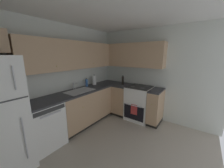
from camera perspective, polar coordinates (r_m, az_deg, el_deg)
name	(u,v)px	position (r m, az deg, el deg)	size (l,w,h in m)	color
ground_plane	(116,155)	(2.64, 1.58, -29.04)	(3.54, 3.12, 0.02)	#A89E8E
wall_back	(59,79)	(3.17, -22.61, 2.23)	(3.64, 0.05, 2.43)	silver
wall_right	(153,75)	(3.63, 17.93, 3.85)	(0.05, 3.22, 2.43)	silver
ceiling	(117,2)	(2.08, 2.09, 32.71)	(3.64, 3.22, 0.05)	white
dishwasher	(44,125)	(2.88, -28.11, -15.84)	(0.60, 0.63, 0.87)	white
lower_cabinets_back	(85,107)	(3.39, -12.12, -10.06)	(1.47, 0.62, 0.87)	tan
countertop_back	(84,90)	(3.24, -12.50, -2.74)	(2.67, 0.60, 0.04)	#2D2D33
lower_cabinets_right	(135,103)	(3.67, 10.06, -8.18)	(0.62, 1.31, 0.87)	tan
countertop_right	(135,87)	(3.53, 10.32, -1.35)	(0.60, 1.31, 0.03)	#2D2D33
oven_range	(139,103)	(3.62, 11.97, -8.16)	(0.68, 0.62, 1.06)	white
upper_cabinets_back	(72,55)	(3.13, -17.26, 12.14)	(2.35, 0.34, 0.63)	tan
upper_cabinets_right	(130,55)	(3.66, 8.04, 12.64)	(0.32, 1.86, 0.63)	tan
sink	(80,93)	(3.14, -14.05, -3.78)	(0.67, 0.40, 0.10)	#B7B7BC
faucet	(74,85)	(3.26, -16.47, -0.53)	(0.07, 0.16, 0.18)	silver
soap_bottle	(87,83)	(3.52, -11.25, 0.57)	(0.07, 0.07, 0.23)	#3F72BF
paper_towel_roll	(94,80)	(3.69, -7.94, 1.63)	(0.11, 0.11, 0.31)	white
oil_bottle	(123,80)	(3.68, 4.85, 1.66)	(0.06, 0.06, 0.26)	black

